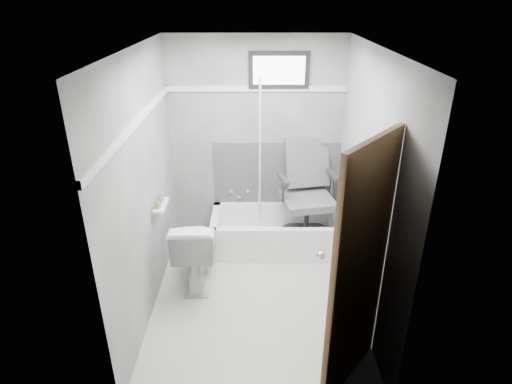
{
  "coord_description": "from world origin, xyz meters",
  "views": [
    {
      "loc": [
        -0.0,
        -3.46,
        2.8
      ],
      "look_at": [
        0.0,
        0.35,
        1.0
      ],
      "focal_mm": 30.0,
      "sensor_mm": 36.0,
      "label": 1
    }
  ],
  "objects_px": {
    "toilet": "(196,249)",
    "soap_bottle_a": "(158,203)",
    "soap_bottle_b": "(161,197)",
    "office_chair": "(308,194)",
    "door": "(409,300)",
    "bathtub": "(275,231)"
  },
  "relations": [
    {
      "from": "bathtub",
      "to": "soap_bottle_b",
      "type": "height_order",
      "value": "soap_bottle_b"
    },
    {
      "from": "toilet",
      "to": "soap_bottle_b",
      "type": "bearing_deg",
      "value": -9.35
    },
    {
      "from": "soap_bottle_a",
      "to": "soap_bottle_b",
      "type": "bearing_deg",
      "value": 90.0
    },
    {
      "from": "office_chair",
      "to": "bathtub",
      "type": "bearing_deg",
      "value": 171.73
    },
    {
      "from": "soap_bottle_a",
      "to": "office_chair",
      "type": "bearing_deg",
      "value": 26.7
    },
    {
      "from": "door",
      "to": "soap_bottle_a",
      "type": "bearing_deg",
      "value": 142.83
    },
    {
      "from": "office_chair",
      "to": "door",
      "type": "distance_m",
      "value": 2.28
    },
    {
      "from": "soap_bottle_b",
      "to": "soap_bottle_a",
      "type": "bearing_deg",
      "value": -90.0
    },
    {
      "from": "office_chair",
      "to": "soap_bottle_a",
      "type": "xyz_separation_m",
      "value": [
        -1.53,
        -0.77,
        0.27
      ]
    },
    {
      "from": "office_chair",
      "to": "toilet",
      "type": "xyz_separation_m",
      "value": [
        -1.21,
        -0.67,
        -0.31
      ]
    },
    {
      "from": "bathtub",
      "to": "toilet",
      "type": "xyz_separation_m",
      "value": [
        -0.85,
        -0.66,
        0.17
      ]
    },
    {
      "from": "soap_bottle_a",
      "to": "toilet",
      "type": "bearing_deg",
      "value": 16.73
    },
    {
      "from": "toilet",
      "to": "soap_bottle_a",
      "type": "distance_m",
      "value": 0.67
    },
    {
      "from": "soap_bottle_a",
      "to": "soap_bottle_b",
      "type": "height_order",
      "value": "soap_bottle_a"
    },
    {
      "from": "office_chair",
      "to": "soap_bottle_a",
      "type": "height_order",
      "value": "office_chair"
    },
    {
      "from": "toilet",
      "to": "soap_bottle_a",
      "type": "height_order",
      "value": "soap_bottle_a"
    },
    {
      "from": "door",
      "to": "soap_bottle_a",
      "type": "height_order",
      "value": "door"
    },
    {
      "from": "soap_bottle_a",
      "to": "soap_bottle_b",
      "type": "relative_size",
      "value": 1.15
    },
    {
      "from": "toilet",
      "to": "door",
      "type": "xyz_separation_m",
      "value": [
        1.6,
        -1.55,
        0.62
      ]
    },
    {
      "from": "toilet",
      "to": "soap_bottle_b",
      "type": "relative_size",
      "value": 9.01
    },
    {
      "from": "bathtub",
      "to": "soap_bottle_a",
      "type": "bearing_deg",
      "value": -147.19
    },
    {
      "from": "toilet",
      "to": "soap_bottle_b",
      "type": "distance_m",
      "value": 0.66
    }
  ]
}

